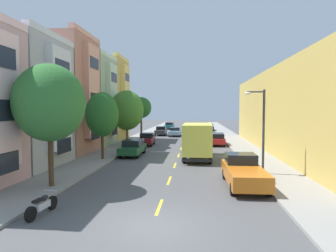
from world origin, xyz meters
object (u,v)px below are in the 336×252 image
at_px(delivery_box_truck, 198,139).
at_px(parked_pickup_orange, 243,172).
at_px(parked_hatchback_burgundy, 146,139).
at_px(moving_sky_sedan, 175,132).
at_px(street_tree_third, 127,110).
at_px(parked_motorcycle, 42,205).
at_px(parked_wagon_red, 217,139).
at_px(parked_wagon_forest, 133,147).
at_px(parked_hatchback_charcoal, 161,131).
at_px(parked_wagon_teal, 169,125).
at_px(parked_sedan_navy, 209,127).
at_px(street_tree_nearest, 50,103).
at_px(street_tree_second, 102,115).
at_px(street_tree_farthest, 141,108).
at_px(street_lamp, 261,124).

relative_size(delivery_box_truck, parked_pickup_orange, 1.35).
xyz_separation_m(parked_hatchback_burgundy, moving_sky_sedan, (2.63, 12.70, -0.01)).
bearing_deg(street_tree_third, parked_motorcycle, -85.74).
xyz_separation_m(parked_wagon_red, parked_wagon_forest, (-8.59, -8.92, 0.00)).
relative_size(parked_pickup_orange, parked_wagon_forest, 1.13).
xyz_separation_m(street_tree_third, parked_hatchback_burgundy, (1.97, 2.02, -3.56)).
height_order(parked_wagon_red, parked_wagon_forest, same).
distance_m(parked_pickup_orange, parked_wagon_forest, 13.63).
xyz_separation_m(delivery_box_truck, parked_hatchback_charcoal, (-6.10, 23.41, -1.07)).
height_order(street_tree_third, parked_wagon_forest, street_tree_third).
height_order(delivery_box_truck, parked_wagon_forest, delivery_box_truck).
bearing_deg(parked_wagon_teal, parked_sedan_navy, -26.07).
distance_m(street_tree_nearest, parked_wagon_red, 23.82).
bearing_deg(street_tree_second, street_tree_third, 90.00).
bearing_deg(delivery_box_truck, parked_wagon_forest, 167.33).
distance_m(parked_hatchback_burgundy, parked_wagon_red, 8.69).
distance_m(parked_hatchback_charcoal, parked_motorcycle, 38.08).
xyz_separation_m(street_tree_farthest, parked_wagon_red, (10.62, -6.25, -3.86)).
bearing_deg(parked_hatchback_burgundy, parked_wagon_forest, -89.58).
distance_m(street_tree_third, street_tree_farthest, 9.07).
bearing_deg(parked_hatchback_burgundy, street_tree_nearest, -95.57).
height_order(street_tree_second, parked_motorcycle, street_tree_second).
bearing_deg(parked_hatchback_charcoal, delivery_box_truck, -75.39).
xyz_separation_m(street_tree_third, parked_pickup_orange, (10.78, -16.55, -3.49)).
xyz_separation_m(street_tree_third, parked_sedan_navy, (10.71, 27.85, -3.57)).
distance_m(delivery_box_truck, parked_wagon_teal, 40.04).
bearing_deg(street_lamp, street_tree_second, 159.25).
height_order(street_tree_nearest, parked_sedan_navy, street_tree_nearest).
bearing_deg(parked_wagon_teal, parked_hatchback_burgundy, -90.24).
relative_size(parked_hatchback_burgundy, moving_sky_sedan, 0.89).
relative_size(parked_hatchback_charcoal, parked_wagon_teal, 0.85).
relative_size(street_lamp, moving_sky_sedan, 1.24).
bearing_deg(parked_motorcycle, parked_wagon_red, 70.24).
xyz_separation_m(parked_sedan_navy, moving_sky_sedan, (-6.11, -13.14, 0.00)).
height_order(street_tree_second, parked_wagon_teal, street_tree_second).
bearing_deg(street_tree_farthest, parked_sedan_navy, 60.31).
xyz_separation_m(street_tree_farthest, moving_sky_sedan, (4.60, 5.65, -3.91)).
height_order(delivery_box_truck, parked_pickup_orange, delivery_box_truck).
height_order(street_tree_second, parked_wagon_forest, street_tree_second).
relative_size(parked_pickup_orange, parked_wagon_teal, 1.12).
bearing_deg(parked_pickup_orange, street_tree_third, 123.09).
height_order(street_tree_nearest, parked_wagon_teal, street_tree_nearest).
xyz_separation_m(delivery_box_truck, parked_motorcycle, (-6.55, -14.66, -1.41)).
distance_m(parked_pickup_orange, moving_sky_sedan, 31.87).
relative_size(street_tree_nearest, parked_sedan_navy, 1.49).
distance_m(delivery_box_truck, parked_sedan_navy, 35.45).
bearing_deg(parked_hatchback_burgundy, street_lamp, -56.68).
relative_size(street_lamp, parked_pickup_orange, 1.05).
bearing_deg(street_tree_nearest, delivery_box_truck, 52.39).
xyz_separation_m(street_tree_second, delivery_box_truck, (8.20, 1.57, -2.15)).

